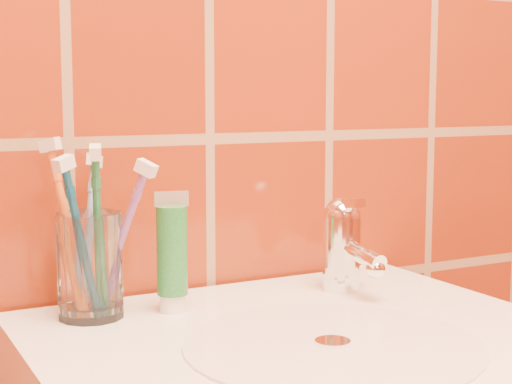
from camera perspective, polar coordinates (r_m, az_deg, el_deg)
glass_tumbler at (r=0.90m, az=-11.97°, el=-5.25°), size 0.09×0.09×0.12m
toothpaste_tube at (r=0.90m, az=-6.12°, el=-4.63°), size 0.04×0.04×0.14m
faucet at (r=1.00m, az=6.39°, el=-3.59°), size 0.05×0.11×0.12m
toothbrush_0 at (r=0.87m, az=-12.58°, el=-3.50°), size 0.11×0.10×0.20m
toothbrush_1 at (r=0.88m, az=-9.82°, el=-3.53°), size 0.14×0.15×0.20m
toothbrush_2 at (r=0.87m, az=-11.43°, el=-3.05°), size 0.06×0.10×0.21m
toothbrush_3 at (r=0.89m, az=-13.50°, el=-2.71°), size 0.10×0.11×0.21m
toothbrush_4 at (r=0.92m, az=-12.06°, el=-3.08°), size 0.11×0.12×0.20m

